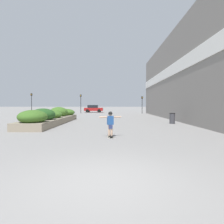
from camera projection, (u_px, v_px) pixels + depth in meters
name	position (u px, v px, depth m)	size (l,w,h in m)	color
ground_plane	(103.00, 181.00, 4.39)	(300.00, 300.00, 0.00)	gray
building_wall_right	(181.00, 73.00, 19.73)	(0.67, 39.26, 9.71)	gray
planter_box	(52.00, 117.00, 17.63)	(2.14, 11.33, 1.45)	gray
skateboard	(110.00, 136.00, 10.23)	(0.33, 0.63, 0.10)	black
skateboarder	(110.00, 121.00, 10.20)	(1.14, 0.35, 1.24)	tan
trash_bin	(172.00, 118.00, 17.54)	(0.49, 0.49, 0.95)	#38383D
car_leftmost	(93.00, 109.00, 42.81)	(3.94, 2.05, 1.59)	maroon
car_center_left	(181.00, 109.00, 44.68)	(4.47, 1.98, 1.46)	slate
traffic_light_left	(81.00, 101.00, 38.05)	(0.28, 0.30, 3.61)	black
traffic_light_right	(142.00, 102.00, 37.63)	(0.28, 0.30, 3.23)	black
traffic_light_far_left	(31.00, 100.00, 38.18)	(0.28, 0.30, 3.84)	black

